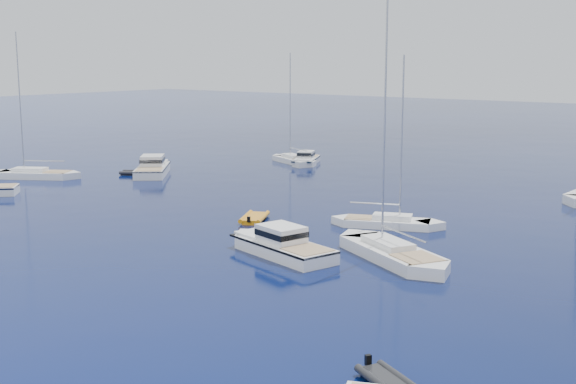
% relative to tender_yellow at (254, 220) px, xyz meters
% --- Properties ---
extents(ground, '(400.00, 400.00, 0.00)m').
position_rel_tender_yellow_xyz_m(ground, '(3.68, -22.36, 0.00)').
color(ground, navy).
rests_on(ground, ground).
extents(motor_cruiser_centre, '(10.34, 5.51, 2.60)m').
position_rel_tender_yellow_xyz_m(motor_cruiser_centre, '(8.27, -7.21, 0.00)').
color(motor_cruiser_centre, white).
rests_on(motor_cruiser_centre, ground).
extents(motor_cruiser_far_l, '(9.30, 10.15, 2.77)m').
position_rel_tender_yellow_xyz_m(motor_cruiser_far_l, '(-25.17, 12.10, 0.00)').
color(motor_cruiser_far_l, silver).
rests_on(motor_cruiser_far_l, ground).
extents(motor_cruiser_horizon, '(5.56, 8.26, 2.09)m').
position_rel_tender_yellow_xyz_m(motor_cruiser_horizon, '(-16.01, 29.14, 0.00)').
color(motor_cruiser_horizon, silver).
rests_on(motor_cruiser_horizon, ground).
extents(sailboat_mid_r, '(12.28, 8.63, 18.00)m').
position_rel_tender_yellow_xyz_m(sailboat_mid_r, '(14.85, -3.67, 0.00)').
color(sailboat_mid_r, white).
rests_on(sailboat_mid_r, ground).
extents(sailboat_mid_l, '(11.07, 8.25, 16.42)m').
position_rel_tender_yellow_xyz_m(sailboat_mid_l, '(-33.39, 2.12, 0.00)').
color(sailboat_mid_l, white).
rests_on(sailboat_mid_l, ground).
extents(sailboat_centre, '(9.61, 5.88, 13.82)m').
position_rel_tender_yellow_xyz_m(sailboat_centre, '(9.81, 4.56, 0.00)').
color(sailboat_centre, white).
rests_on(sailboat_centre, ground).
extents(sailboat_far_l, '(9.86, 6.06, 14.18)m').
position_rel_tender_yellow_xyz_m(sailboat_far_l, '(-17.89, 29.19, 0.00)').
color(sailboat_far_l, white).
rests_on(sailboat_far_l, ground).
extents(tender_yellow, '(3.81, 4.61, 0.95)m').
position_rel_tender_yellow_xyz_m(tender_yellow, '(0.00, 0.00, 0.00)').
color(tender_yellow, orange).
rests_on(tender_yellow, ground).
extents(tender_grey_far, '(4.05, 3.52, 0.95)m').
position_rel_tender_yellow_xyz_m(tender_grey_far, '(-26.29, 10.49, 0.00)').
color(tender_grey_far, black).
rests_on(tender_grey_far, ground).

